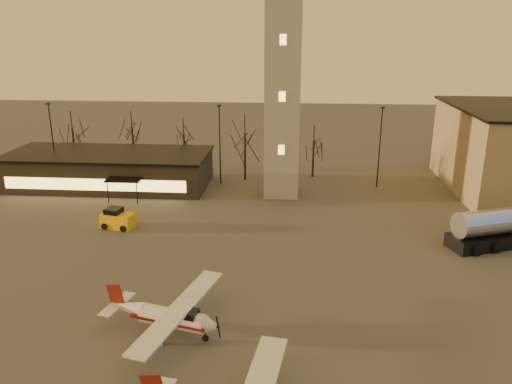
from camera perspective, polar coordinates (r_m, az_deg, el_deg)
ground at (r=33.43m, az=1.10°, el=-16.53°), size 220.00×220.00×0.00m
control_tower at (r=57.58m, az=3.15°, el=15.36°), size 6.80×6.80×32.60m
terminal at (r=66.16m, az=-16.45°, el=2.55°), size 25.40×12.20×4.30m
light_poles at (r=60.06m, az=3.48°, el=4.93°), size 58.50×12.25×10.14m
tree_row at (r=69.62m, az=-8.21°, el=7.04°), size 37.20×9.20×8.80m
cessna_rear at (r=33.74m, az=-9.22°, el=-14.38°), size 8.63×10.75×2.97m
fuel_truck at (r=51.05m, az=26.05°, el=-4.00°), size 10.07×5.98×3.60m
service_cart at (r=52.10m, az=-15.54°, el=-3.11°), size 3.48×2.59×2.02m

